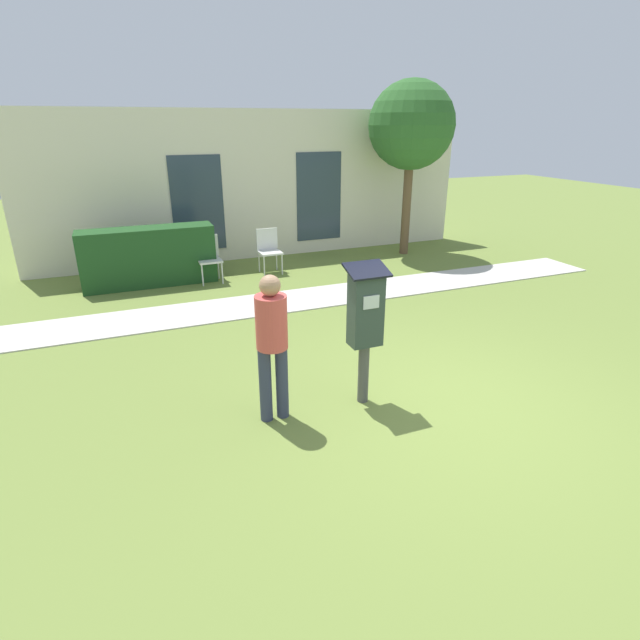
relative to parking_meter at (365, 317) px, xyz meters
name	(u,v)px	position (x,y,z in m)	size (l,w,h in m)	color
ground_plane	(440,405)	(0.76, -0.41, -1.02)	(40.00, 40.00, 0.00)	olive
sidewalk	(313,298)	(0.76, 3.49, -1.01)	(12.00, 1.10, 0.02)	beige
building_facade	(259,186)	(0.76, 6.78, 0.58)	(10.00, 0.26, 3.20)	beige
parking_meter	(365,317)	(0.00, 0.00, 0.00)	(0.44, 0.31, 1.59)	#4C4C4C
person_standing	(272,338)	(-1.02, 0.04, -0.09)	(0.32, 0.32, 1.58)	#333851
outdoor_chair_left	(208,255)	(-0.74, 5.22, -0.49)	(0.44, 0.44, 0.90)	silver
outdoor_chair_middle	(269,247)	(0.53, 5.39, -0.49)	(0.44, 0.44, 0.90)	silver
hedge_row	(149,257)	(-1.83, 5.42, -0.47)	(2.45, 0.60, 1.10)	#1E471E
tree	(412,126)	(3.98, 5.73, 1.83)	(1.90, 1.90, 3.82)	brown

